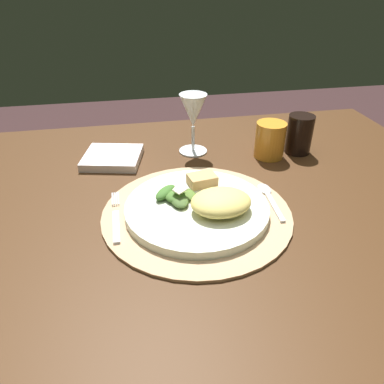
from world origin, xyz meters
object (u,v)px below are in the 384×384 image
dinner_plate (197,208)px  spoon (268,195)px  dining_table (185,242)px  amber_tumbler (270,140)px  napkin (113,157)px  fork (116,218)px  wine_glass (193,113)px  dark_tumbler (299,134)px

dinner_plate → spoon: (0.16, 0.03, -0.01)m
dining_table → amber_tumbler: amber_tumbler is taller
dinner_plate → napkin: dinner_plate is taller
fork → spoon: (0.31, 0.02, 0.00)m
dining_table → napkin: size_ratio=9.73×
dinner_plate → wine_glass: 0.29m
dinner_plate → amber_tumbler: amber_tumbler is taller
fork → spoon: spoon is taller
napkin → dinner_plate: bearing=-58.5°
dining_table → amber_tumbler: size_ratio=14.79×
wine_glass → dark_tumbler: wine_glass is taller
dinner_plate → napkin: bearing=121.5°
wine_glass → dark_tumbler: size_ratio=1.53×
fork → amber_tumbler: size_ratio=1.84×
dining_table → fork: bearing=-160.3°
fork → wine_glass: (0.20, 0.27, 0.09)m
napkin → amber_tumbler: 0.39m
dining_table → amber_tumbler: (0.24, 0.16, 0.15)m
spoon → dining_table: bearing=171.2°
napkin → wine_glass: (0.20, 0.02, 0.09)m
napkin → wine_glass: 0.23m
dinner_plate → amber_tumbler: 0.31m
amber_tumbler → fork: bearing=-150.9°
spoon → dark_tumbler: (0.15, 0.20, 0.04)m
dark_tumbler → dining_table: bearing=-152.1°
napkin → amber_tumbler: (0.39, -0.04, 0.03)m
fork → wine_glass: wine_glass is taller
napkin → amber_tumbler: bearing=-6.6°
dinner_plate → wine_glass: wine_glass is taller
napkin → amber_tumbler: size_ratio=1.52×
amber_tumbler → dark_tumbler: (0.08, 0.01, 0.00)m
dining_table → dinner_plate: dinner_plate is taller
spoon → amber_tumbler: amber_tumbler is taller
dining_table → dinner_plate: (0.02, -0.05, 0.12)m
spoon → napkin: size_ratio=1.01×
amber_tumbler → dinner_plate: bearing=-136.6°
dining_table → napkin: 0.28m
dinner_plate → fork: 0.15m
dining_table → fork: size_ratio=8.03×
dinner_plate → amber_tumbler: bearing=43.4°
dinner_plate → dark_tumbler: dark_tumbler is taller
dining_table → fork: 0.19m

